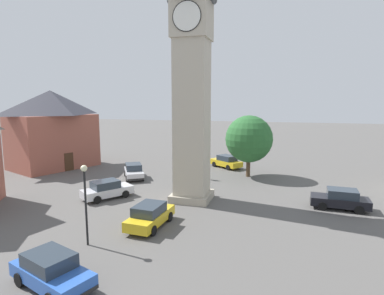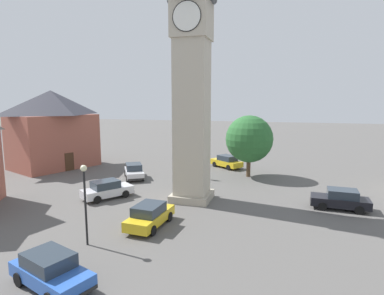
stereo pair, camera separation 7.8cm
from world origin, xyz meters
name	(u,v)px [view 1 (the left image)]	position (x,y,z in m)	size (l,w,h in m)	color
ground_plane	(192,200)	(0.00, 0.00, 0.00)	(200.00, 200.00, 0.00)	#565451
clock_tower	(192,34)	(0.00, 0.00, 13.12)	(3.80, 3.80, 22.39)	#A59C89
car_blue_kerb	(134,171)	(-7.86, 5.36, 0.76)	(3.58, 4.40, 1.53)	silver
car_silver_kerb	(340,199)	(11.36, 0.86, 0.76)	(4.23, 2.02, 1.53)	black
car_red_corner	(51,271)	(-2.63, -13.45, 0.76)	(4.46, 2.97, 1.53)	#2D5BB7
car_white_side	(150,215)	(-1.12, -6.10, 0.76)	(2.05, 4.25, 1.53)	gold
car_black_far	(107,190)	(-6.95, -1.56, 0.76)	(3.76, 4.34, 1.53)	silver
car_green_alley	(226,161)	(0.66, 13.21, 0.76)	(4.32, 3.82, 1.53)	gold
pedestrian	(207,170)	(-0.35, 6.84, 1.01)	(0.43, 0.42, 1.69)	#2D3351
tree	(249,139)	(3.67, 9.37, 4.08)	(5.00, 5.00, 6.59)	brown
building_corner_back	(52,129)	(-19.72, 7.80, 4.76)	(9.71, 11.14, 9.32)	#995142
lamp_post	(85,192)	(-3.50, -9.49, 3.13)	(0.36, 0.36, 4.62)	black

